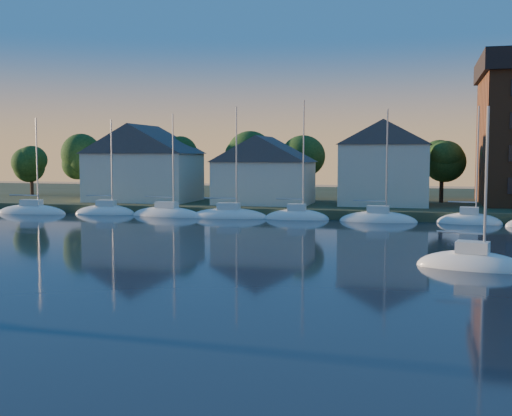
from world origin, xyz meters
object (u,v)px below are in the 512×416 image
(clubhouse_centre, at_px, (264,169))
(drifting_sailboat_right, at_px, (472,267))
(clubhouse_east, at_px, (385,162))
(clubhouse_west, at_px, (144,162))

(clubhouse_centre, relative_size, drifting_sailboat_right, 1.07)
(clubhouse_east, bearing_deg, clubhouse_centre, -171.87)
(clubhouse_west, bearing_deg, drifting_sailboat_right, -43.18)
(clubhouse_west, relative_size, clubhouse_east, 1.30)
(clubhouse_east, bearing_deg, drifting_sailboat_right, -78.47)
(clubhouse_west, relative_size, drifting_sailboat_right, 1.27)
(clubhouse_west, bearing_deg, clubhouse_east, 1.91)
(clubhouse_west, xyz_separation_m, clubhouse_centre, (16.00, -1.00, -0.80))
(clubhouse_west, xyz_separation_m, clubhouse_east, (30.00, 1.00, 0.07))
(drifting_sailboat_right, bearing_deg, clubhouse_west, 149.57)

